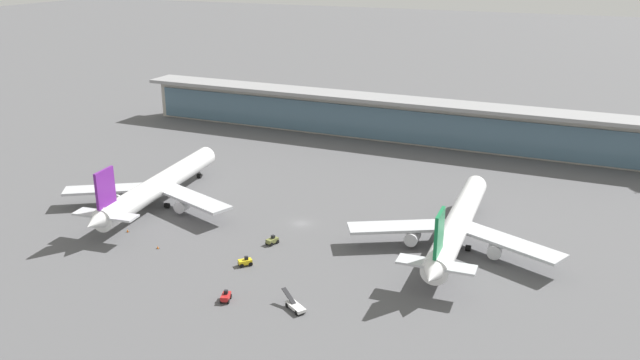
# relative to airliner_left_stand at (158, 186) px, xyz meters

# --- Properties ---
(ground_plane) EXTENTS (1200.00, 1200.00, 0.00)m
(ground_plane) POSITION_rel_airliner_left_stand_xyz_m (39.29, 3.54, -5.21)
(ground_plane) COLOR #515154
(airliner_left_stand) EXTENTS (47.49, 62.12, 16.54)m
(airliner_left_stand) POSITION_rel_airliner_left_stand_xyz_m (0.00, 0.00, 0.00)
(airliner_left_stand) COLOR white
(airliner_left_stand) RESTS_ON ground
(airliner_centre_stand) EXTENTS (47.73, 62.11, 16.54)m
(airliner_centre_stand) POSITION_rel_airliner_left_stand_xyz_m (76.64, 5.96, 0.00)
(airliner_centre_stand) COLOR white
(airliner_centre_stand) RESTS_ON ground
(service_truck_near_nose_olive) EXTENTS (2.47, 3.24, 2.05)m
(service_truck_near_nose_olive) POSITION_rel_airliner_left_stand_xyz_m (38.39, -9.87, -4.33)
(service_truck_near_nose_olive) COLOR olive
(service_truck_near_nose_olive) RESTS_ON ground
(service_truck_under_wing_white) EXTENTS (6.44, 4.83, 2.70)m
(service_truck_under_wing_white) POSITION_rel_airliner_left_stand_xyz_m (55.72, -33.80, -4.40)
(service_truck_under_wing_white) COLOR silver
(service_truck_under_wing_white) RESTS_ON ground
(service_truck_mid_apron_yellow) EXTENTS (3.33, 2.92, 2.05)m
(service_truck_mid_apron_yellow) POSITION_rel_airliner_left_stand_xyz_m (-13.71, -2.61, -4.33)
(service_truck_mid_apron_yellow) COLOR yellow
(service_truck_mid_apron_yellow) RESTS_ON ground
(service_truck_by_tail_yellow) EXTENTS (3.20, 3.25, 2.05)m
(service_truck_by_tail_yellow) POSITION_rel_airliner_left_stand_xyz_m (38.22, -21.76, -4.33)
(service_truck_by_tail_yellow) COLOR yellow
(service_truck_by_tail_yellow) RESTS_ON ground
(service_truck_on_taxiway_red) EXTENTS (2.50, 3.25, 2.05)m
(service_truck_on_taxiway_red) POSITION_rel_airliner_left_stand_xyz_m (42.28, -36.16, -4.33)
(service_truck_on_taxiway_red) COLOR #B21E1E
(service_truck_on_taxiway_red) RESTS_ON ground
(terminal_building) EXTENTS (199.16, 12.80, 15.20)m
(terminal_building) POSITION_rel_airliner_left_stand_xyz_m (39.29, 83.92, 2.66)
(terminal_building) COLOR #B2ADA3
(terminal_building) RESTS_ON ground
(safety_cone_alpha) EXTENTS (0.62, 0.62, 0.70)m
(safety_cone_alpha) POSITION_rel_airliner_left_stand_xyz_m (16.14, -22.40, -4.89)
(safety_cone_alpha) COLOR orange
(safety_cone_alpha) RESTS_ON ground
(safety_cone_bravo) EXTENTS (0.62, 0.62, 0.70)m
(safety_cone_bravo) POSITION_rel_airliner_left_stand_xyz_m (3.96, -17.76, -4.89)
(safety_cone_bravo) COLOR orange
(safety_cone_bravo) RESTS_ON ground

